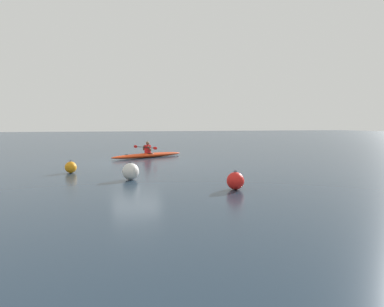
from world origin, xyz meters
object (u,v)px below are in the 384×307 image
mooring_buoy_orange_mid (235,181)px  mooring_buoy_white_far (131,171)px  kayaker (147,148)px  kayak (148,155)px  mooring_buoy_channel_marker (71,167)px

mooring_buoy_orange_mid → mooring_buoy_white_far: (2.84, -2.87, 0.03)m
kayaker → mooring_buoy_white_far: kayaker is taller
kayak → mooring_buoy_orange_mid: (-0.78, 10.99, 0.13)m
kayak → mooring_buoy_orange_mid: 11.02m
mooring_buoy_orange_mid → mooring_buoy_channel_marker: bearing=-47.0°
kayaker → mooring_buoy_orange_mid: (-0.82, 10.97, -0.29)m
kayaker → mooring_buoy_orange_mid: 11.01m
kayak → mooring_buoy_white_far: 8.39m
mooring_buoy_orange_mid → mooring_buoy_white_far: size_ratio=0.90×
mooring_buoy_channel_marker → mooring_buoy_orange_mid: 7.32m
mooring_buoy_channel_marker → mooring_buoy_orange_mid: (-4.99, 5.36, 0.04)m
kayak → mooring_buoy_channel_marker: (4.21, 5.64, 0.10)m
kayak → mooring_buoy_channel_marker: size_ratio=9.30×
mooring_buoy_orange_mid → kayak: bearing=-85.9°
mooring_buoy_orange_mid → kayaker: bearing=-85.7°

